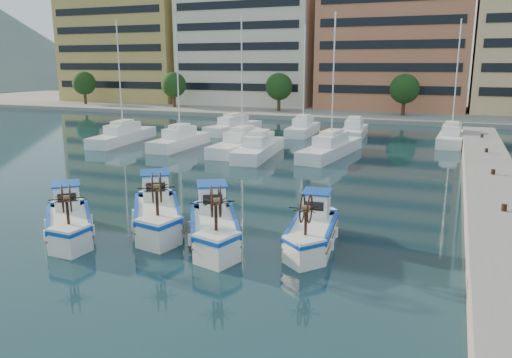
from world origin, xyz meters
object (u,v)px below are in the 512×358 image
fishing_boat_a (69,219)px  fishing_boat_b (157,210)px  fishing_boat_d (313,229)px  fishing_boat_c (214,224)px

fishing_boat_a → fishing_boat_b: 3.88m
fishing_boat_b → fishing_boat_d: bearing=-30.6°
fishing_boat_c → fishing_boat_b: bearing=138.8°
fishing_boat_b → fishing_boat_d: fishing_boat_b is taller
fishing_boat_c → fishing_boat_d: size_ratio=1.11×
fishing_boat_a → fishing_boat_d: 10.80m
fishing_boat_a → fishing_boat_c: fishing_boat_c is taller
fishing_boat_a → fishing_boat_b: bearing=-4.8°
fishing_boat_d → fishing_boat_c: bearing=-170.9°
fishing_boat_a → fishing_boat_c: (6.34, 1.71, 0.05)m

